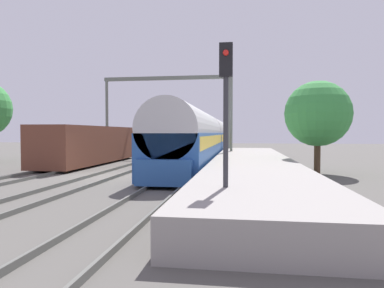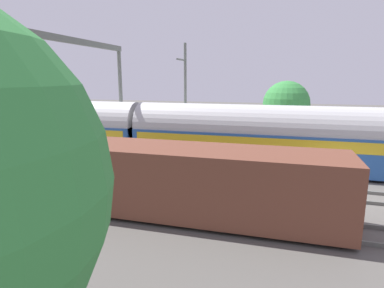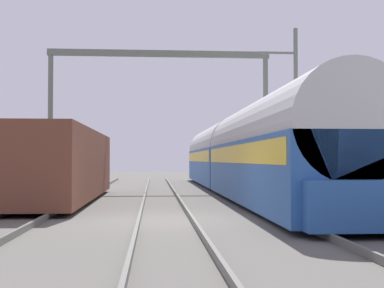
% 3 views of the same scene
% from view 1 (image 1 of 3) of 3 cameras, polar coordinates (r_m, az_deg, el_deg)
% --- Properties ---
extents(ground, '(120.00, 120.00, 0.00)m').
position_cam_1_polar(ground, '(19.41, -13.88, -5.22)').
color(ground, '#55524D').
extents(track_far_west, '(1.52, 60.00, 0.16)m').
position_cam_1_polar(track_far_west, '(21.25, -24.09, -4.50)').
color(track_far_west, '#5D5E57').
rests_on(track_far_west, ground).
extents(track_west, '(1.52, 60.00, 0.16)m').
position_cam_1_polar(track_west, '(19.40, -13.88, -4.98)').
color(track_west, '#5D5E57').
rests_on(track_west, ground).
extents(track_east, '(1.52, 60.00, 0.16)m').
position_cam_1_polar(track_east, '(18.27, -1.97, -5.35)').
color(track_east, '#5D5E57').
rests_on(track_east, ground).
extents(platform, '(4.40, 28.00, 0.90)m').
position_cam_1_polar(platform, '(19.95, 9.95, -3.70)').
color(platform, gray).
rests_on(platform, ground).
extents(passenger_train, '(2.93, 32.85, 3.82)m').
position_cam_1_polar(passenger_train, '(30.46, 2.17, 1.12)').
color(passenger_train, '#28569E').
rests_on(passenger_train, ground).
extents(freight_car, '(2.80, 13.00, 2.70)m').
position_cam_1_polar(freight_car, '(27.23, -16.33, -0.10)').
color(freight_car, brown).
rests_on(freight_car, ground).
extents(person_crossing, '(0.47, 0.40, 1.73)m').
position_cam_1_polar(person_crossing, '(31.27, 4.39, -0.60)').
color(person_crossing, '#333333').
rests_on(person_crossing, ground).
extents(railway_signal_near, '(0.36, 0.30, 4.79)m').
position_cam_1_polar(railway_signal_near, '(9.34, 5.65, 6.20)').
color(railway_signal_near, '#2D2D33').
rests_on(railway_signal_near, ground).
extents(railway_signal_far, '(0.36, 0.30, 4.64)m').
position_cam_1_polar(railway_signal_far, '(40.26, 6.38, 2.74)').
color(railway_signal_far, '#2D2D33').
rests_on(railway_signal_far, ground).
extents(catenary_gantry, '(12.50, 0.28, 7.86)m').
position_cam_1_polar(catenary_gantry, '(33.66, -4.32, 7.42)').
color(catenary_gantry, slate).
rests_on(catenary_gantry, ground).
extents(catenary_pole_east_mid, '(1.90, 0.20, 8.00)m').
position_cam_1_polar(catenary_pole_east_mid, '(27.82, 6.46, 5.52)').
color(catenary_pole_east_mid, slate).
rests_on(catenary_pole_east_mid, ground).
extents(tree_east_background, '(3.78, 3.78, 5.37)m').
position_cam_1_polar(tree_east_background, '(21.14, 20.18, 4.73)').
color(tree_east_background, '#4C3826').
rests_on(tree_east_background, ground).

